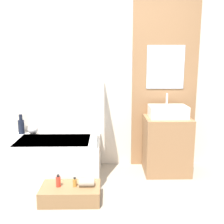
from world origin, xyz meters
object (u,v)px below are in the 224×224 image
at_px(wooden_step_bench, 71,193).
at_px(sink, 168,112).
at_px(vase_round_light, 33,129).
at_px(vase_tall_dark, 21,126).
at_px(bottle_soap_secondary, 75,182).
at_px(bathtub, 54,158).
at_px(bottle_soap_primary, 58,181).

height_order(wooden_step_bench, sink, sink).
xyz_separation_m(wooden_step_bench, sink, (1.18, 0.72, 0.75)).
relative_size(sink, vase_round_light, 3.48).
relative_size(wooden_step_bench, vase_round_light, 4.56).
bearing_deg(vase_tall_dark, bottle_soap_secondary, -47.34).
height_order(wooden_step_bench, vase_round_light, vase_round_light).
xyz_separation_m(sink, vase_tall_dark, (-1.96, 0.17, -0.23)).
bearing_deg(bathtub, vase_tall_dark, 149.12).
relative_size(sink, vase_tall_dark, 1.79).
distance_m(wooden_step_bench, sink, 1.57).
bearing_deg(sink, bottle_soap_primary, -151.02).
relative_size(wooden_step_bench, bottle_soap_secondary, 6.19).
xyz_separation_m(vase_tall_dark, bottle_soap_secondary, (0.83, -0.90, -0.39)).
relative_size(bathtub, vase_round_light, 8.43).
bearing_deg(vase_tall_dark, bottle_soap_primary, -53.95).
bearing_deg(vase_round_light, sink, -4.68).
bearing_deg(wooden_step_bench, vase_tall_dark, 130.98).
bearing_deg(bottle_soap_secondary, bottle_soap_primary, 180.00).
height_order(vase_tall_dark, bottle_soap_primary, vase_tall_dark).
bearing_deg(vase_round_light, vase_tall_dark, 170.51).
relative_size(vase_tall_dark, bottle_soap_secondary, 2.64).
distance_m(sink, bottle_soap_secondary, 1.48).
xyz_separation_m(bottle_soap_primary, bottle_soap_secondary, (0.17, 0.00, -0.01)).
xyz_separation_m(bathtub, vase_tall_dark, (-0.49, 0.30, 0.35)).
bearing_deg(bathtub, sink, 4.68).
height_order(vase_tall_dark, bottle_soap_secondary, vase_tall_dark).
bearing_deg(sink, wooden_step_bench, -148.48).
relative_size(vase_round_light, bottle_soap_primary, 1.04).
height_order(vase_round_light, bottle_soap_secondary, vase_round_light).
bearing_deg(bottle_soap_primary, bathtub, 104.93).
bearing_deg(wooden_step_bench, bathtub, 115.46).
bearing_deg(bathtub, bottle_soap_primary, -75.07).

